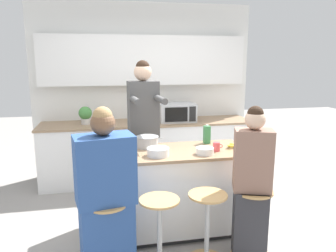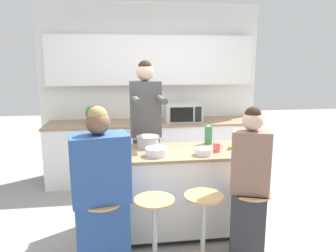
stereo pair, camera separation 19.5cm
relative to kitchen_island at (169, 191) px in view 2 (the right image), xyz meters
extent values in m
plane|color=gray|center=(0.00, 0.00, -0.46)|extent=(16.00, 16.00, 0.00)
cube|color=silver|center=(0.00, 2.00, 0.89)|extent=(3.44, 0.06, 2.70)
cube|color=white|center=(0.00, 1.89, 1.37)|extent=(3.17, 0.16, 0.75)
cube|color=white|center=(0.00, 1.62, -0.02)|extent=(3.17, 0.66, 0.88)
cube|color=#937556|center=(0.00, 1.62, 0.43)|extent=(3.20, 0.69, 0.03)
cube|color=black|center=(0.00, 0.00, -0.43)|extent=(1.53, 0.58, 0.06)
cube|color=white|center=(0.00, 0.00, 0.01)|extent=(1.61, 0.66, 0.82)
cube|color=#937556|center=(0.00, 0.00, 0.43)|extent=(1.65, 0.70, 0.03)
cylinder|color=#B7BABC|center=(-0.66, -0.63, -0.13)|extent=(0.04, 0.04, 0.64)
cylinder|color=tan|center=(-0.66, -0.63, 0.20)|extent=(0.35, 0.35, 0.02)
cylinder|color=#B7BABC|center=(-0.22, -0.65, -0.13)|extent=(0.04, 0.04, 0.64)
cylinder|color=tan|center=(-0.22, -0.65, 0.20)|extent=(0.35, 0.35, 0.02)
cylinder|color=#B7BABC|center=(0.22, -0.63, -0.13)|extent=(0.04, 0.04, 0.64)
cylinder|color=tan|center=(0.22, -0.63, 0.20)|extent=(0.35, 0.35, 0.02)
cylinder|color=#B7BABC|center=(0.66, -0.63, -0.13)|extent=(0.04, 0.04, 0.64)
cylinder|color=tan|center=(0.66, -0.63, 0.20)|extent=(0.35, 0.35, 0.02)
cube|color=#383842|center=(-0.20, 0.54, 0.01)|extent=(0.31, 0.24, 0.94)
cube|color=#4C4C4C|center=(-0.20, 0.54, 0.81)|extent=(0.36, 0.24, 0.66)
cylinder|color=#4C4C4C|center=(-0.32, 0.24, 0.95)|extent=(0.09, 0.37, 0.07)
cylinder|color=#4C4C4C|center=(-0.04, 0.26, 0.95)|extent=(0.09, 0.37, 0.07)
sphere|color=#DBB293|center=(-0.20, 0.54, 1.24)|extent=(0.22, 0.22, 0.20)
sphere|color=black|center=(-0.20, 0.54, 1.29)|extent=(0.17, 0.17, 0.16)
cube|color=#2D5193|center=(-0.67, -0.62, -0.12)|extent=(0.48, 0.34, 0.67)
cube|color=#2D5193|center=(-0.67, -0.62, 0.50)|extent=(0.52, 0.37, 0.57)
sphere|color=brown|center=(-0.67, -0.62, 0.88)|extent=(0.23, 0.23, 0.20)
sphere|color=#A37F51|center=(-0.67, -0.62, 0.94)|extent=(0.19, 0.19, 0.16)
cube|color=#333338|center=(0.64, -0.62, -0.12)|extent=(0.37, 0.35, 0.67)
cube|color=#896656|center=(0.64, -0.62, 0.49)|extent=(0.39, 0.31, 0.56)
sphere|color=#DBB293|center=(0.64, -0.62, 0.87)|extent=(0.23, 0.23, 0.18)
sphere|color=black|center=(0.64, -0.62, 0.92)|extent=(0.18, 0.18, 0.14)
cylinder|color=#B7BABC|center=(-0.20, 0.19, 0.50)|extent=(0.23, 0.23, 0.11)
cylinder|color=#B7BABC|center=(-0.20, 0.19, 0.56)|extent=(0.25, 0.25, 0.01)
cylinder|color=#B7BABC|center=(-0.35, 0.19, 0.54)|extent=(0.05, 0.01, 0.01)
cylinder|color=#B7BABC|center=(-0.06, 0.19, 0.54)|extent=(0.05, 0.01, 0.01)
cylinder|color=white|center=(-0.15, -0.15, 0.49)|extent=(0.22, 0.22, 0.08)
cylinder|color=white|center=(0.33, -0.19, 0.48)|extent=(0.18, 0.18, 0.07)
cylinder|color=orange|center=(-0.52, -0.07, 0.49)|extent=(0.09, 0.09, 0.08)
torus|color=orange|center=(-0.46, -0.07, 0.49)|extent=(0.04, 0.01, 0.04)
cylinder|color=#DB4C51|center=(0.48, -0.10, 0.49)|extent=(0.07, 0.07, 0.09)
torus|color=#DB4C51|center=(0.53, -0.10, 0.50)|extent=(0.04, 0.01, 0.04)
ellipsoid|color=yellow|center=(0.69, -0.05, 0.47)|extent=(0.13, 0.05, 0.05)
ellipsoid|color=yellow|center=(0.65, -0.01, 0.47)|extent=(0.10, 0.12, 0.05)
ellipsoid|color=yellow|center=(0.72, -0.01, 0.47)|extent=(0.11, 0.11, 0.05)
cube|color=#38844C|center=(0.48, 0.23, 0.55)|extent=(0.07, 0.07, 0.20)
cylinder|color=white|center=(0.48, 0.23, 0.65)|extent=(0.03, 0.03, 0.02)
cube|color=#B2B5B7|center=(0.44, 1.58, 0.59)|extent=(0.55, 0.38, 0.28)
cube|color=black|center=(0.39, 1.39, 0.59)|extent=(0.34, 0.01, 0.21)
cube|color=black|center=(0.64, 1.39, 0.59)|extent=(0.10, 0.01, 0.22)
cylinder|color=beige|center=(-0.92, 1.62, 0.49)|extent=(0.13, 0.13, 0.08)
sphere|color=#478942|center=(-0.92, 1.62, 0.62)|extent=(0.19, 0.19, 0.19)
camera|label=1|loc=(-0.66, -3.22, 1.38)|focal=35.00mm
camera|label=2|loc=(-0.47, -3.25, 1.38)|focal=35.00mm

